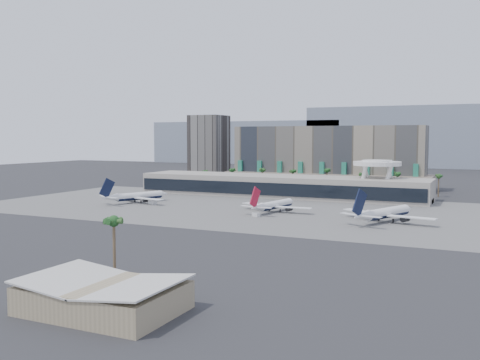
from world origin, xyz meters
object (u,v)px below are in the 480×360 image
at_px(service_vehicle_a, 152,202).
at_px(airliner_right, 385,213).
at_px(airliner_left, 137,196).
at_px(taxiway_sign, 105,222).
at_px(airliner_centre, 274,205).
at_px(service_vehicle_b, 256,215).

bearing_deg(service_vehicle_a, airliner_right, 13.73).
bearing_deg(airliner_left, service_vehicle_a, 10.97).
distance_m(service_vehicle_a, taxiway_sign, 62.00).
xyz_separation_m(service_vehicle_a, taxiway_sign, (17.65, -59.43, -0.59)).
xyz_separation_m(airliner_left, service_vehicle_a, (11.64, -2.56, -2.44)).
distance_m(airliner_right, service_vehicle_a, 118.69).
bearing_deg(service_vehicle_a, airliner_centre, 18.14).
bearing_deg(service_vehicle_b, airliner_left, -170.62).
bearing_deg(airliner_right, taxiway_sign, -131.26).
bearing_deg(service_vehicle_a, service_vehicle_b, 3.40).
xyz_separation_m(service_vehicle_a, service_vehicle_b, (65.01, -16.63, -0.22)).
distance_m(airliner_right, taxiway_sign, 112.99).
height_order(airliner_left, airliner_right, airliner_right).
bearing_deg(airliner_left, service_vehicle_b, 9.31).
distance_m(service_vehicle_a, service_vehicle_b, 67.10).
height_order(airliner_centre, service_vehicle_a, airliner_centre).
xyz_separation_m(airliner_left, service_vehicle_b, (76.65, -19.19, -2.67)).
bearing_deg(airliner_right, airliner_centre, -167.81).
bearing_deg(taxiway_sign, airliner_right, 40.23).
height_order(airliner_left, taxiway_sign, airliner_left).
height_order(airliner_centre, airliner_right, airliner_right).
relative_size(airliner_left, service_vehicle_a, 8.49).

